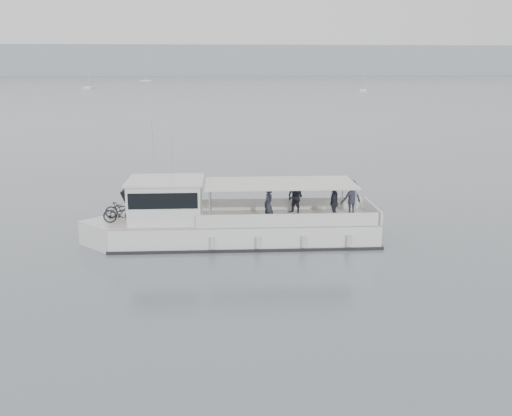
{
  "coord_description": "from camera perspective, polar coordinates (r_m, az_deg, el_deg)",
  "views": [
    {
      "loc": [
        -6.56,
        -26.63,
        7.91
      ],
      "look_at": [
        -4.57,
        -1.23,
        1.6
      ],
      "focal_mm": 40.0,
      "sensor_mm": 36.0,
      "label": 1
    }
  ],
  "objects": [
    {
      "name": "headland",
      "position": [
        586.7,
        -3.96,
        14.47
      ],
      "size": [
        1400.0,
        90.0,
        28.0
      ],
      "primitive_type": "cube",
      "color": "#939EA8",
      "rests_on": "ground"
    },
    {
      "name": "moored_fleet",
      "position": [
        219.01,
        4.02,
        11.9
      ],
      "size": [
        380.2,
        297.07,
        10.74
      ],
      "color": "white",
      "rests_on": "ground"
    },
    {
      "name": "tour_boat",
      "position": [
        26.37,
        -3.69,
        -1.44
      ],
      "size": [
        13.77,
        3.76,
        5.75
      ],
      "rotation": [
        0.0,
        0.0,
        -0.02
      ],
      "color": "white",
      "rests_on": "ground"
    },
    {
      "name": "ground",
      "position": [
        28.54,
        9.0,
        -2.36
      ],
      "size": [
        1400.0,
        1400.0,
        0.0
      ],
      "primitive_type": "plane",
      "color": "slate",
      "rests_on": "ground"
    }
  ]
}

